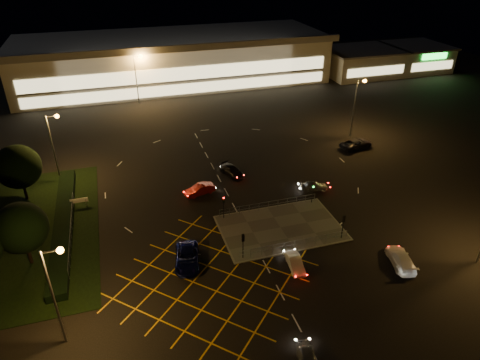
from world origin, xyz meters
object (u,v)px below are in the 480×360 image
object	(u,v)px
signal_nw	(223,202)
signal_ne	(313,188)
car_approach_white	(401,259)
car_near_silver	(308,360)
car_right_silver	(314,186)
car_circ_red	(200,190)
car_queue_white	(295,263)
car_left_blue	(187,258)
car_east_grey	(356,144)
signal_sw	(243,241)
car_far_dkgrey	(232,171)
signal_se	(343,222)

from	to	relation	value
signal_nw	signal_ne	xyz separation A→B (m)	(12.00, 0.00, 0.00)
car_approach_white	car_near_silver	bearing A→B (deg)	43.82
car_right_silver	car_circ_red	distance (m)	15.80
car_queue_white	car_circ_red	world-z (taller)	car_circ_red
signal_ne	car_left_blue	size ratio (longest dim) A/B	0.57
car_near_silver	car_east_grey	world-z (taller)	car_east_grey
signal_nw	car_east_grey	bearing A→B (deg)	26.81
signal_ne	car_approach_white	xyz separation A→B (m)	(3.85, -13.83, -1.64)
signal_sw	car_approach_white	world-z (taller)	signal_sw
car_circ_red	signal_nw	bearing A→B (deg)	-1.56
car_far_dkgrey	car_east_grey	distance (m)	22.43
signal_sw	signal_se	distance (m)	12.00
signal_se	car_east_grey	world-z (taller)	signal_se
signal_nw	car_far_dkgrey	xyz separation A→B (m)	(4.12, 10.52, -1.70)
signal_ne	car_circ_red	distance (m)	15.20
car_near_silver	car_left_blue	distance (m)	16.90
signal_ne	car_east_grey	xyz separation A→B (m)	(14.37, 13.33, -1.59)
car_near_silver	car_approach_white	world-z (taller)	car_approach_white
signal_ne	car_east_grey	bearing A→B (deg)	42.84
car_circ_red	signal_ne	bearing A→B (deg)	48.94
car_queue_white	car_circ_red	size ratio (longest dim) A/B	0.88
signal_nw	car_left_blue	xyz separation A→B (m)	(-5.95, -6.97, -1.60)
signal_se	car_approach_white	world-z (taller)	signal_se
signal_nw	car_approach_white	world-z (taller)	signal_nw
car_right_silver	car_approach_white	size ratio (longest dim) A/B	0.75
car_circ_red	car_east_grey	xyz separation A→B (m)	(27.97, 6.75, 0.08)
car_near_silver	car_far_dkgrey	bearing A→B (deg)	97.19
car_east_grey	signal_ne	bearing A→B (deg)	120.99
signal_nw	car_far_dkgrey	world-z (taller)	signal_nw
signal_sw	car_near_silver	distance (m)	14.51
signal_nw	car_approach_white	size ratio (longest dim) A/B	0.63
signal_ne	car_left_blue	xyz separation A→B (m)	(-17.95, -6.97, -1.60)
signal_ne	signal_nw	bearing A→B (deg)	180.00
signal_se	car_far_dkgrey	world-z (taller)	signal_se
signal_ne	car_approach_white	bearing A→B (deg)	-74.44
car_left_blue	signal_nw	bearing A→B (deg)	60.08
signal_sw	car_approach_white	size ratio (longest dim) A/B	0.63
car_far_dkgrey	car_circ_red	world-z (taller)	car_circ_red
car_far_dkgrey	signal_ne	bearing A→B (deg)	-72.48
signal_se	car_east_grey	xyz separation A→B (m)	(14.37, 21.31, -1.59)
car_near_silver	car_circ_red	world-z (taller)	car_circ_red
signal_se	car_left_blue	bearing A→B (deg)	-3.26
signal_nw	car_queue_white	xyz separation A→B (m)	(4.84, -10.99, -1.75)
signal_nw	car_right_silver	bearing A→B (deg)	12.44
car_approach_white	car_far_dkgrey	bearing A→B (deg)	-50.39
signal_se	car_far_dkgrey	xyz separation A→B (m)	(-7.88, 18.51, -1.70)
signal_sw	car_circ_red	bearing A→B (deg)	-83.73
car_left_blue	car_east_grey	world-z (taller)	car_east_grey
signal_ne	car_circ_red	size ratio (longest dim) A/B	0.74
signal_sw	car_queue_white	xyz separation A→B (m)	(4.84, -3.01, -1.75)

